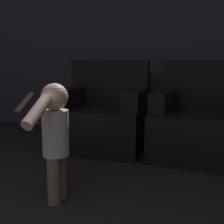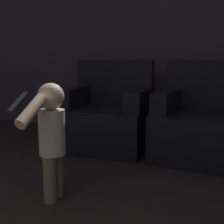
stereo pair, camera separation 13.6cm
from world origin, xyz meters
The scene contains 4 objects.
wall_back centered at (0.00, 4.50, 1.30)m, with size 8.40×0.05×2.60m.
armchair_left centered at (-0.28, 3.68, 0.34)m, with size 0.93×0.83×0.95m.
armchair_right centered at (0.74, 3.68, 0.34)m, with size 0.93×0.83×0.95m.
person_toddler centered at (-0.11, 2.34, 0.48)m, with size 0.18×0.56×0.81m.
Camera 2 is at (1.04, 0.61, 0.96)m, focal length 50.00 mm.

